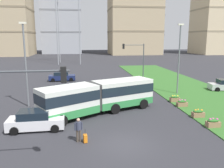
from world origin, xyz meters
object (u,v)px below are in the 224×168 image
(car_white_van, at_px, (36,120))
(streetlight_median, at_px, (179,56))
(pedestrian_crossing, at_px, (79,128))
(flower_planter_1, at_px, (198,113))
(articulated_bus, at_px, (99,96))
(traffic_light_far_right, at_px, (137,56))
(apartment_tower_east, at_px, (219,10))
(rolling_suitcase, at_px, (85,138))
(flower_planter_0, at_px, (213,123))
(flower_planter_3, at_px, (175,98))
(traffic_light_near_left, at_px, (16,103))
(flower_planter_2, at_px, (182,103))
(streetlight_left, at_px, (25,61))
(apartment_tower_westcentre, at_px, (61,2))
(apartment_tower_west, at_px, (12,10))
(car_navy_sedan, at_px, (62,76))

(car_white_van, relative_size, streetlight_median, 0.49)
(pedestrian_crossing, bearing_deg, flower_planter_1, 18.25)
(pedestrian_crossing, distance_m, flower_planter_1, 11.47)
(articulated_bus, distance_m, traffic_light_far_right, 16.82)
(streetlight_median, xyz_separation_m, apartment_tower_east, (50.31, 73.26, 14.59))
(pedestrian_crossing, relative_size, rolling_suitcase, 1.79)
(streetlight_median, relative_size, apartment_tower_east, 0.23)
(flower_planter_1, bearing_deg, streetlight_median, 78.23)
(rolling_suitcase, distance_m, flower_planter_0, 10.52)
(flower_planter_3, height_order, traffic_light_near_left, traffic_light_near_left)
(car_white_van, height_order, flower_planter_3, car_white_van)
(pedestrian_crossing, height_order, flower_planter_3, pedestrian_crossing)
(flower_planter_1, height_order, flower_planter_2, same)
(flower_planter_1, height_order, streetlight_left, streetlight_left)
(streetlight_median, relative_size, apartment_tower_westcentre, 0.19)
(car_white_van, height_order, traffic_light_near_left, traffic_light_near_left)
(pedestrian_crossing, height_order, flower_planter_2, pedestrian_crossing)
(rolling_suitcase, xyz_separation_m, apartment_tower_westcentre, (-8.19, 102.10, 23.75))
(flower_planter_3, bearing_deg, rolling_suitcase, -138.81)
(streetlight_left, bearing_deg, streetlight_median, 10.20)
(flower_planter_3, relative_size, apartment_tower_west, 0.03)
(flower_planter_2, height_order, traffic_light_near_left, traffic_light_near_left)
(flower_planter_1, relative_size, traffic_light_far_right, 0.17)
(flower_planter_3, bearing_deg, traffic_light_near_left, -137.30)
(rolling_suitcase, bearing_deg, flower_planter_3, 41.19)
(flower_planter_3, xyz_separation_m, traffic_light_near_left, (-13.86, -12.79, 3.61))
(car_white_van, xyz_separation_m, flower_planter_1, (14.28, 0.85, -0.33))
(traffic_light_far_right, relative_size, streetlight_left, 0.72)
(articulated_bus, bearing_deg, apartment_tower_westcentre, 95.79)
(streetlight_left, bearing_deg, apartment_tower_east, 48.19)
(flower_planter_2, bearing_deg, apartment_tower_westcentre, 101.11)
(pedestrian_crossing, xyz_separation_m, streetlight_left, (-5.36, 9.45, 3.84))
(traffic_light_near_left, relative_size, streetlight_left, 0.66)
(rolling_suitcase, relative_size, streetlight_left, 0.11)
(rolling_suitcase, xyz_separation_m, apartment_tower_east, (62.64, 86.17, 19.20))
(flower_planter_1, xyz_separation_m, traffic_light_near_left, (-13.86, -7.45, 3.61))
(pedestrian_crossing, bearing_deg, flower_planter_3, 39.38)
(pedestrian_crossing, relative_size, streetlight_median, 0.19)
(flower_planter_3, height_order, streetlight_left, streetlight_left)
(flower_planter_0, distance_m, traffic_light_far_right, 20.43)
(apartment_tower_west, bearing_deg, traffic_light_near_left, -75.48)
(car_navy_sedan, distance_m, traffic_light_far_right, 13.15)
(car_white_van, distance_m, flower_planter_2, 14.91)
(flower_planter_0, bearing_deg, streetlight_median, 80.67)
(flower_planter_0, distance_m, apartment_tower_west, 96.74)
(apartment_tower_east, bearing_deg, pedestrian_crossing, -126.28)
(car_navy_sedan, height_order, apartment_tower_west, apartment_tower_west)
(car_navy_sedan, xyz_separation_m, flower_planter_2, (13.78, -17.41, -0.33))
(articulated_bus, relative_size, flower_planter_3, 10.56)
(apartment_tower_westcentre, bearing_deg, flower_planter_0, -79.53)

